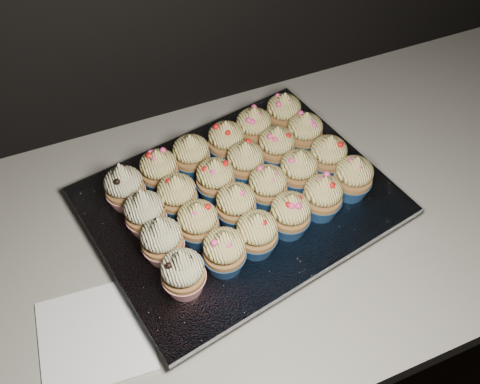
# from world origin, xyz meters

# --- Properties ---
(cabinet) EXTENTS (2.40, 0.60, 0.86)m
(cabinet) POSITION_xyz_m (0.00, 1.70, 0.43)
(cabinet) COLOR black
(cabinet) RESTS_ON ground
(worktop) EXTENTS (2.44, 0.64, 0.04)m
(worktop) POSITION_xyz_m (0.00, 1.70, 0.88)
(worktop) COLOR beige
(worktop) RESTS_ON cabinet
(napkin) EXTENTS (0.16, 0.16, 0.00)m
(napkin) POSITION_xyz_m (-0.09, 1.59, 0.90)
(napkin) COLOR white
(napkin) RESTS_ON worktop
(baking_tray) EXTENTS (0.48, 0.40, 0.02)m
(baking_tray) POSITION_xyz_m (0.19, 1.72, 0.91)
(baking_tray) COLOR black
(baking_tray) RESTS_ON worktop
(foil_lining) EXTENTS (0.52, 0.44, 0.01)m
(foil_lining) POSITION_xyz_m (0.19, 1.72, 0.93)
(foil_lining) COLOR silver
(foil_lining) RESTS_ON baking_tray
(cupcake_0) EXTENTS (0.06, 0.06, 0.10)m
(cupcake_0) POSITION_xyz_m (0.05, 1.60, 0.97)
(cupcake_0) COLOR red
(cupcake_0) RESTS_ON foil_lining
(cupcake_1) EXTENTS (0.06, 0.06, 0.08)m
(cupcake_1) POSITION_xyz_m (0.12, 1.61, 0.97)
(cupcake_1) COLOR navy
(cupcake_1) RESTS_ON foil_lining
(cupcake_2) EXTENTS (0.06, 0.06, 0.08)m
(cupcake_2) POSITION_xyz_m (0.17, 1.62, 0.97)
(cupcake_2) COLOR navy
(cupcake_2) RESTS_ON foil_lining
(cupcake_3) EXTENTS (0.06, 0.06, 0.08)m
(cupcake_3) POSITION_xyz_m (0.23, 1.63, 0.97)
(cupcake_3) COLOR navy
(cupcake_3) RESTS_ON foil_lining
(cupcake_4) EXTENTS (0.06, 0.06, 0.08)m
(cupcake_4) POSITION_xyz_m (0.29, 1.64, 0.97)
(cupcake_4) COLOR navy
(cupcake_4) RESTS_ON foil_lining
(cupcake_5) EXTENTS (0.06, 0.06, 0.08)m
(cupcake_5) POSITION_xyz_m (0.36, 1.66, 0.97)
(cupcake_5) COLOR navy
(cupcake_5) RESTS_ON foil_lining
(cupcake_6) EXTENTS (0.06, 0.06, 0.10)m
(cupcake_6) POSITION_xyz_m (0.04, 1.66, 0.97)
(cupcake_6) COLOR red
(cupcake_6) RESTS_ON foil_lining
(cupcake_7) EXTENTS (0.06, 0.06, 0.08)m
(cupcake_7) POSITION_xyz_m (0.10, 1.67, 0.97)
(cupcake_7) COLOR navy
(cupcake_7) RESTS_ON foil_lining
(cupcake_8) EXTENTS (0.06, 0.06, 0.08)m
(cupcake_8) POSITION_xyz_m (0.16, 1.68, 0.97)
(cupcake_8) COLOR navy
(cupcake_8) RESTS_ON foil_lining
(cupcake_9) EXTENTS (0.06, 0.06, 0.08)m
(cupcake_9) POSITION_xyz_m (0.22, 1.70, 0.97)
(cupcake_9) COLOR navy
(cupcake_9) RESTS_ON foil_lining
(cupcake_10) EXTENTS (0.06, 0.06, 0.08)m
(cupcake_10) POSITION_xyz_m (0.28, 1.71, 0.97)
(cupcake_10) COLOR navy
(cupcake_10) RESTS_ON foil_lining
(cupcake_11) EXTENTS (0.06, 0.06, 0.08)m
(cupcake_11) POSITION_xyz_m (0.34, 1.72, 0.97)
(cupcake_11) COLOR navy
(cupcake_11) RESTS_ON foil_lining
(cupcake_12) EXTENTS (0.06, 0.06, 0.10)m
(cupcake_12) POSITION_xyz_m (0.03, 1.72, 0.97)
(cupcake_12) COLOR red
(cupcake_12) RESTS_ON foil_lining
(cupcake_13) EXTENTS (0.06, 0.06, 0.08)m
(cupcake_13) POSITION_xyz_m (0.09, 1.73, 0.97)
(cupcake_13) COLOR navy
(cupcake_13) RESTS_ON foil_lining
(cupcake_14) EXTENTS (0.06, 0.06, 0.08)m
(cupcake_14) POSITION_xyz_m (0.15, 1.74, 0.97)
(cupcake_14) COLOR navy
(cupcake_14) RESTS_ON foil_lining
(cupcake_15) EXTENTS (0.06, 0.06, 0.08)m
(cupcake_15) POSITION_xyz_m (0.21, 1.76, 0.97)
(cupcake_15) COLOR navy
(cupcake_15) RESTS_ON foil_lining
(cupcake_16) EXTENTS (0.06, 0.06, 0.08)m
(cupcake_16) POSITION_xyz_m (0.27, 1.77, 0.97)
(cupcake_16) COLOR navy
(cupcake_16) RESTS_ON foil_lining
(cupcake_17) EXTENTS (0.06, 0.06, 0.08)m
(cupcake_17) POSITION_xyz_m (0.33, 1.78, 0.97)
(cupcake_17) COLOR navy
(cupcake_17) RESTS_ON foil_lining
(cupcake_18) EXTENTS (0.06, 0.06, 0.10)m
(cupcake_18) POSITION_xyz_m (0.02, 1.78, 0.97)
(cupcake_18) COLOR red
(cupcake_18) RESTS_ON foil_lining
(cupcake_19) EXTENTS (0.06, 0.06, 0.08)m
(cupcake_19) POSITION_xyz_m (0.08, 1.79, 0.97)
(cupcake_19) COLOR navy
(cupcake_19) RESTS_ON foil_lining
(cupcake_20) EXTENTS (0.06, 0.06, 0.08)m
(cupcake_20) POSITION_xyz_m (0.14, 1.81, 0.97)
(cupcake_20) COLOR navy
(cupcake_20) RESTS_ON foil_lining
(cupcake_21) EXTENTS (0.06, 0.06, 0.08)m
(cupcake_21) POSITION_xyz_m (0.20, 1.81, 0.97)
(cupcake_21) COLOR navy
(cupcake_21) RESTS_ON foil_lining
(cupcake_22) EXTENTS (0.06, 0.06, 0.08)m
(cupcake_22) POSITION_xyz_m (0.26, 1.83, 0.97)
(cupcake_22) COLOR navy
(cupcake_22) RESTS_ON foil_lining
(cupcake_23) EXTENTS (0.06, 0.06, 0.08)m
(cupcake_23) POSITION_xyz_m (0.32, 1.84, 0.97)
(cupcake_23) COLOR navy
(cupcake_23) RESTS_ON foil_lining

